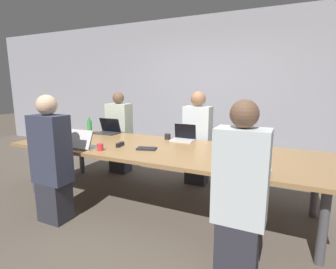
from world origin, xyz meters
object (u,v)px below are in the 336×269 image
(laptop_far_left, at_px, (109,129))
(person_far_left, at_px, (120,134))
(person_near_left, at_px, (52,162))
(person_near_right, at_px, (240,194))
(laptop_near_left, at_px, (82,143))
(laptop_far_center, at_px, (184,136))
(laptop_near_right, at_px, (250,166))
(stapler, at_px, (120,144))
(cup_near_left, at_px, (100,147))
(cup_far_center, at_px, (168,137))
(bottle_far_left, at_px, (90,127))
(person_far_center, at_px, (197,140))

(laptop_far_left, bearing_deg, person_far_left, 94.81)
(person_near_left, distance_m, person_near_right, 2.01)
(laptop_near_left, relative_size, laptop_far_center, 1.12)
(laptop_near_right, height_order, stapler, laptop_near_right)
(laptop_near_left, distance_m, cup_near_left, 0.27)
(laptop_near_right, relative_size, stapler, 2.30)
(laptop_far_left, relative_size, stapler, 2.35)
(person_far_left, xyz_separation_m, cup_far_center, (1.07, -0.33, 0.11))
(laptop_near_left, height_order, laptop_near_right, same)
(laptop_far_center, distance_m, cup_far_center, 0.24)
(laptop_far_left, bearing_deg, cup_far_center, -0.07)
(bottle_far_left, relative_size, stapler, 1.64)
(person_far_left, bearing_deg, laptop_near_left, -73.81)
(cup_far_center, distance_m, stapler, 0.74)
(cup_near_left, bearing_deg, person_near_left, -125.21)
(person_far_center, bearing_deg, laptop_far_left, -164.14)
(laptop_near_left, xyz_separation_m, person_near_right, (1.96, -0.40, -0.13))
(laptop_far_left, bearing_deg, person_near_left, -77.62)
(laptop_far_center, distance_m, stapler, 0.90)
(laptop_far_left, xyz_separation_m, person_far_left, (-0.03, 0.33, -0.14))
(person_near_right, distance_m, cup_far_center, 1.86)
(laptop_far_left, distance_m, person_far_center, 1.42)
(person_far_center, distance_m, cup_far_center, 0.51)
(laptop_near_left, distance_m, person_near_left, 0.44)
(person_far_left, height_order, person_far_center, person_far_center)
(laptop_near_right, height_order, cup_far_center, laptop_near_right)
(person_near_left, height_order, cup_near_left, person_near_left)
(laptop_near_left, bearing_deg, person_far_center, -127.20)
(laptop_far_left, relative_size, person_far_center, 0.26)
(laptop_near_left, height_order, person_far_center, person_far_center)
(laptop_near_right, height_order, laptop_far_center, laptop_near_right)
(cup_near_left, bearing_deg, laptop_far_center, 54.82)
(laptop_near_left, xyz_separation_m, stapler, (0.35, 0.29, -0.04))
(laptop_near_left, relative_size, cup_far_center, 4.17)
(bottle_far_left, xyz_separation_m, laptop_far_center, (1.54, 0.16, -0.04))
(stapler, bearing_deg, laptop_near_right, -19.79)
(cup_near_left, xyz_separation_m, person_far_center, (0.75, 1.32, -0.09))
(person_near_left, bearing_deg, person_far_left, -79.05)
(person_far_left, distance_m, laptop_near_right, 2.70)
(laptop_near_left, bearing_deg, person_near_left, 84.30)
(cup_near_left, height_order, person_near_right, person_near_right)
(laptop_near_left, distance_m, bottle_far_left, 1.01)
(stapler, bearing_deg, person_far_left, 118.37)
(bottle_far_left, height_order, person_far_center, person_far_center)
(bottle_far_left, bearing_deg, person_far_center, 18.08)
(laptop_near_right, xyz_separation_m, cup_far_center, (-1.28, 1.00, -0.03))
(laptop_far_left, relative_size, person_near_right, 0.26)
(laptop_near_left, distance_m, person_near_right, 2.01)
(laptop_far_left, relative_size, cup_far_center, 4.27)
(cup_near_left, xyz_separation_m, laptop_far_left, (-0.61, 0.93, 0.03))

